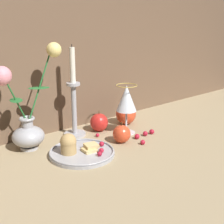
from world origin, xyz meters
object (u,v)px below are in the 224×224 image
plate_with_pastries (79,150)px  apple_near_glass (126,114)px  vase (26,117)px  apple_at_table_edge (99,122)px  candlestick (74,104)px  wine_glass (126,100)px  apple_beside_vase (122,134)px

plate_with_pastries → apple_near_glass: size_ratio=2.23×
vase → apple_at_table_edge: (0.29, -0.01, -0.08)m
candlestick → wine_glass: bearing=-31.4°
apple_beside_vase → apple_near_glass: apple_near_glass is taller
vase → candlestick: 0.19m
vase → apple_near_glass: size_ratio=3.67×
plate_with_pastries → apple_at_table_edge: bearing=36.3°
vase → wine_glass: 0.37m
wine_glass → apple_near_glass: size_ratio=1.97×
candlestick → apple_at_table_edge: candlestick is taller
wine_glass → apple_near_glass: 0.14m
apple_beside_vase → vase: bearing=150.6°
apple_beside_vase → apple_at_table_edge: bearing=86.3°
plate_with_pastries → wine_glass: size_ratio=1.13×
apple_near_glass → apple_at_table_edge: bearing=178.5°
vase → apple_near_glass: vase is taller
candlestick → apple_at_table_edge: size_ratio=4.10×
plate_with_pastries → candlestick: candlestick is taller
wine_glass → apple_beside_vase: size_ratio=2.48×
plate_with_pastries → apple_near_glass: 0.35m
apple_beside_vase → apple_near_glass: size_ratio=0.79×
vase → apple_beside_vase: vase is taller
wine_glass → candlestick: (-0.17, 0.10, -0.01)m
vase → apple_beside_vase: (0.28, -0.16, -0.08)m
vase → apple_at_table_edge: vase is taller
plate_with_pastries → apple_near_glass: apple_near_glass is taller
wine_glass → apple_near_glass: wine_glass is taller
vase → candlestick: (0.19, 0.01, 0.01)m
vase → plate_with_pastries: 0.21m
vase → apple_beside_vase: bearing=-29.4°
candlestick → plate_with_pastries: bearing=-118.8°
apple_beside_vase → apple_at_table_edge: (0.01, 0.14, 0.00)m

